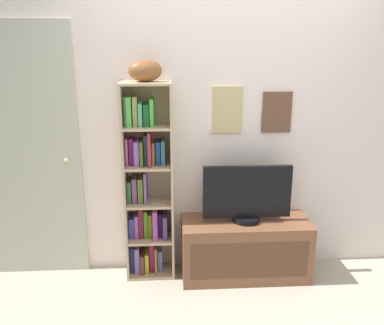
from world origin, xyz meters
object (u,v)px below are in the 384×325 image
(football, at_px, (145,71))
(door, at_px, (26,155))
(bookshelf, at_px, (146,187))
(television, at_px, (247,195))
(tv_stand, at_px, (245,248))

(football, xyz_separation_m, door, (-0.99, 0.11, -0.67))
(bookshelf, distance_m, football, 0.95)
(bookshelf, xyz_separation_m, television, (0.82, -0.11, -0.04))
(television, relative_size, door, 0.34)
(television, bearing_deg, bookshelf, 172.35)
(door, bearing_deg, football, -6.08)
(bookshelf, height_order, door, door)
(television, bearing_deg, tv_stand, -90.00)
(football, relative_size, television, 0.35)
(bookshelf, relative_size, tv_stand, 1.54)
(television, distance_m, door, 1.83)
(tv_stand, bearing_deg, television, 90.00)
(bookshelf, bearing_deg, door, 175.45)
(tv_stand, bearing_deg, football, 174.07)
(bookshelf, distance_m, television, 0.83)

